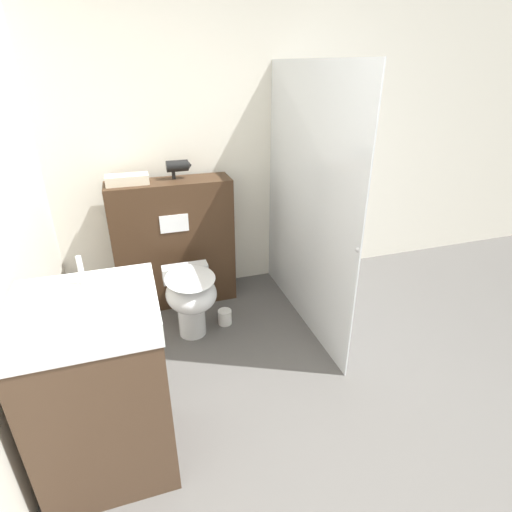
% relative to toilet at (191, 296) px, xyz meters
% --- Properties ---
extents(wall_back, '(8.00, 0.06, 2.50)m').
position_rel_toilet_xyz_m(wall_back, '(0.44, 0.81, 0.89)').
color(wall_back, silver).
rests_on(wall_back, ground_plane).
extents(partition_panel, '(0.97, 0.30, 1.07)m').
position_rel_toilet_xyz_m(partition_panel, '(-0.03, 0.57, 0.18)').
color(partition_panel, '#3D2819').
rests_on(partition_panel, ground_plane).
extents(shower_glass, '(0.04, 1.53, 1.92)m').
position_rel_toilet_xyz_m(shower_glass, '(0.89, 0.01, 0.60)').
color(shower_glass, silver).
rests_on(shower_glass, ground_plane).
extents(toilet, '(0.36, 0.53, 0.54)m').
position_rel_toilet_xyz_m(toilet, '(0.00, 0.00, 0.00)').
color(toilet, white).
rests_on(toilet, ground_plane).
extents(sink_vanity, '(0.62, 0.55, 1.13)m').
position_rel_toilet_xyz_m(sink_vanity, '(-0.57, -0.93, 0.14)').
color(sink_vanity, '#473323').
rests_on(sink_vanity, ground_plane).
extents(hair_drier, '(0.20, 0.09, 0.15)m').
position_rel_toilet_xyz_m(hair_drier, '(0.06, 0.61, 0.81)').
color(hair_drier, black).
rests_on(hair_drier, partition_panel).
extents(folded_towel, '(0.31, 0.15, 0.07)m').
position_rel_toilet_xyz_m(folded_towel, '(-0.33, 0.56, 0.75)').
color(folded_towel, beige).
rests_on(folded_towel, partition_panel).
extents(spare_toilet_roll, '(0.11, 0.11, 0.12)m').
position_rel_toilet_xyz_m(spare_toilet_roll, '(0.27, 0.08, -0.30)').
color(spare_toilet_roll, white).
rests_on(spare_toilet_roll, ground_plane).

